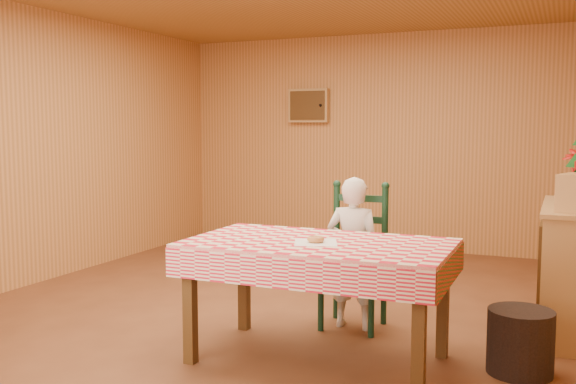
# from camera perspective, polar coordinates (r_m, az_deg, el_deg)

# --- Properties ---
(ground) EXTENTS (6.00, 6.00, 0.00)m
(ground) POSITION_cam_1_polar(r_m,az_deg,el_deg) (5.30, -0.87, -10.48)
(ground) COLOR brown
(ground) RESTS_ON ground
(cabin_walls) EXTENTS (5.10, 6.05, 2.65)m
(cabin_walls) POSITION_cam_1_polar(r_m,az_deg,el_deg) (5.58, 1.35, 9.30)
(cabin_walls) COLOR #C38446
(cabin_walls) RESTS_ON ground
(dining_table) EXTENTS (1.66, 0.96, 0.77)m
(dining_table) POSITION_cam_1_polar(r_m,az_deg,el_deg) (4.07, 2.73, -5.54)
(dining_table) COLOR #4E3214
(dining_table) RESTS_ON ground
(ladder_chair) EXTENTS (0.44, 0.40, 1.08)m
(ladder_chair) POSITION_cam_1_polar(r_m,az_deg,el_deg) (4.83, 6.02, -5.96)
(ladder_chair) COLOR black
(ladder_chair) RESTS_ON ground
(seated_child) EXTENTS (0.41, 0.27, 1.12)m
(seated_child) POSITION_cam_1_polar(r_m,az_deg,el_deg) (4.77, 5.83, -5.40)
(seated_child) COLOR silver
(seated_child) RESTS_ON ground
(napkin) EXTENTS (0.34, 0.34, 0.00)m
(napkin) POSITION_cam_1_polar(r_m,az_deg,el_deg) (4.00, 2.48, -4.50)
(napkin) COLOR white
(napkin) RESTS_ON dining_table
(donut) EXTENTS (0.12, 0.12, 0.04)m
(donut) POSITION_cam_1_polar(r_m,az_deg,el_deg) (4.00, 2.48, -4.22)
(donut) COLOR #C07E45
(donut) RESTS_ON napkin
(flower_arrangement) EXTENTS (0.27, 0.27, 0.39)m
(flower_arrangement) POSITION_cam_1_polar(r_m,az_deg,el_deg) (5.55, 24.23, 1.57)
(flower_arrangement) COLOR #B01510
(flower_arrangement) RESTS_ON shelf_unit
(storage_bin) EXTENTS (0.41, 0.41, 0.39)m
(storage_bin) POSITION_cam_1_polar(r_m,az_deg,el_deg) (4.21, 19.95, -12.40)
(storage_bin) COLOR black
(storage_bin) RESTS_ON ground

